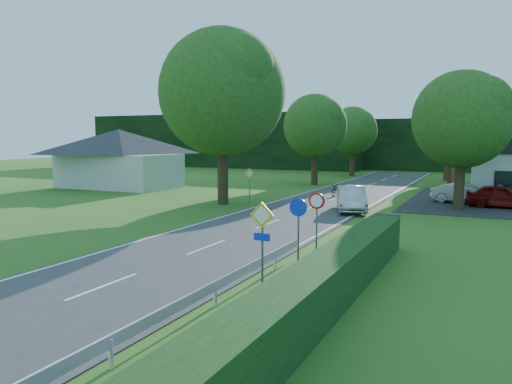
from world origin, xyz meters
The scene contains 24 objects.
road centered at (0.00, 20.00, 0.02)m, with size 7.00×80.00×0.04m, color #333235.
footpath centered at (4.95, 2.00, 0.02)m, with size 1.50×44.00×0.04m, color #242426.
line_edge_left centered at (-3.25, 20.00, 0.04)m, with size 0.12×80.00×0.01m, color white.
line_edge_right centered at (3.25, 20.00, 0.04)m, with size 0.12×80.00×0.01m, color white.
line_centre centered at (0.00, 20.00, 0.04)m, with size 0.12×80.00×0.01m, color white, non-canonical shape.
tree_main centered at (-6.00, 24.00, 5.82)m, with size 9.40×9.40×11.64m, color #244615, non-canonical shape.
tree_left_far centered at (-5.00, 40.00, 4.29)m, with size 7.00×7.00×8.58m, color #244615, non-canonical shape.
tree_right_far centered at (7.00, 42.00, 4.54)m, with size 7.40×7.40×9.09m, color #244615, non-canonical shape.
tree_left_back centered at (-4.50, 52.00, 4.04)m, with size 6.60×6.60×8.07m, color #244615, non-canonical shape.
tree_right_back centered at (6.00, 50.00, 3.78)m, with size 6.20×6.20×7.56m, color #244615, non-canonical shape.
tree_right_mid centered at (8.50, 28.00, 4.29)m, with size 7.00×7.00×8.58m, color #244615, non-canonical shape.
treeline_left centered at (-28.00, 62.00, 4.00)m, with size 44.00×6.00×8.00m, color black.
treeline_right centered at (8.00, 66.00, 3.50)m, with size 30.00×5.00×7.00m, color black.
bungalow_left centered at (-20.00, 30.00, 2.71)m, with size 11.00×6.50×5.20m.
streetlight centered at (8.06, 30.00, 4.46)m, with size 2.03×0.18×8.00m.
sign_priority_right centered at (4.30, 7.98, 1.80)m, with size 0.78×0.09×2.59m.
sign_roundabout centered at (4.30, 10.98, 1.67)m, with size 0.64×0.08×2.37m.
sign_speed_limit centered at (4.30, 12.97, 1.77)m, with size 0.64×0.11×2.37m.
sign_priority_left centered at (-4.50, 24.98, 1.72)m, with size 0.78×0.09×2.44m.
moving_car centered at (2.70, 24.29, 0.79)m, with size 1.59×4.57×1.50m, color #B8B7BC.
motorcycle centered at (-0.29, 31.59, 0.51)m, with size 0.63×1.80×0.95m, color black.
parked_car_red centered at (10.91, 29.82, 0.76)m, with size 1.71×4.25×1.45m, color maroon.
parked_car_silver_a centered at (8.64, 31.00, 0.72)m, with size 1.44×4.13×1.36m, color #B4B4B9.
parasol centered at (10.59, 34.60, 0.95)m, with size 1.99×2.02×1.82m, color #AF0E2A.
Camera 1 is at (10.34, -5.11, 4.45)m, focal length 35.00 mm.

